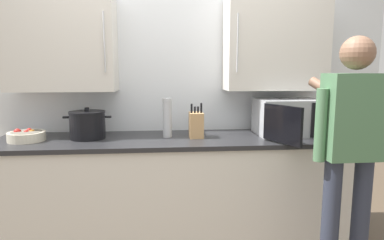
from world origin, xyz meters
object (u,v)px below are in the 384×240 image
microwave_oven (285,117)px  person_figure (349,145)px  stock_pot (88,125)px  thermos_flask (167,118)px  knife_block (196,125)px  fruit_bowl (26,136)px

microwave_oven → person_figure: size_ratio=0.44×
person_figure → stock_pot: bearing=156.5°
thermos_flask → person_figure: bearing=-34.2°
thermos_flask → stock_pot: bearing=179.7°
microwave_oven → stock_pot: 1.62m
knife_block → fruit_bowl: 1.32m
microwave_oven → fruit_bowl: bearing=-178.6°
microwave_oven → thermos_flask: (-0.99, -0.01, 0.01)m
knife_block → fruit_bowl: (-1.32, -0.01, -0.06)m
knife_block → thermos_flask: size_ratio=0.89×
stock_pot → fruit_bowl: bearing=-173.9°
microwave_oven → thermos_flask: size_ratio=2.31×
microwave_oven → knife_block: size_ratio=2.60×
fruit_bowl → thermos_flask: thermos_flask is taller
stock_pot → thermos_flask: bearing=-0.3°
microwave_oven → person_figure: 0.77m
thermos_flask → person_figure: (1.11, -0.75, -0.08)m
knife_block → person_figure: bearing=-39.4°
stock_pot → knife_block: knife_block is taller
person_figure → thermos_flask: bearing=145.8°
stock_pot → thermos_flask: 0.63m
microwave_oven → knife_block: (-0.76, -0.04, -0.05)m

